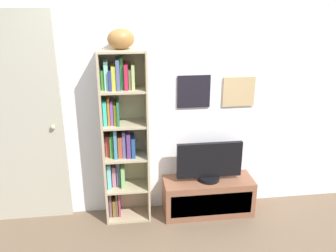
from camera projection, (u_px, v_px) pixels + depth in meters
name	position (u px, v px, depth m)	size (l,w,h in m)	color
back_wall	(180.00, 89.00, 3.49)	(4.80, 0.08, 2.59)	white
bookshelf	(121.00, 135.00, 3.42)	(0.44, 0.28, 1.72)	tan
football	(121.00, 39.00, 3.08)	(0.24, 0.18, 0.18)	olive
tv_stand	(208.00, 196.00, 3.71)	(0.93, 0.35, 0.38)	brown
television	(209.00, 162.00, 3.58)	(0.67, 0.22, 0.41)	black
door	(21.00, 123.00, 3.34)	(0.77, 0.09, 2.07)	#AFA895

